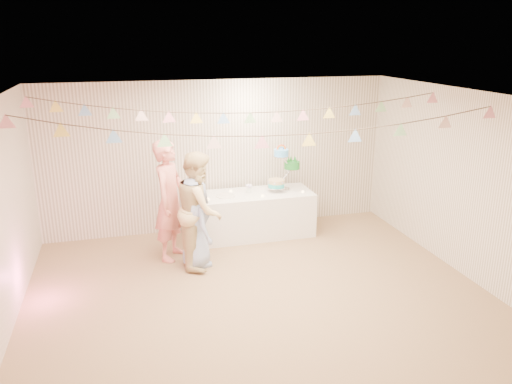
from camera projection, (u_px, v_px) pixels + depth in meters
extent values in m
plane|color=#846547|center=(257.00, 292.00, 6.69)|extent=(6.00, 6.00, 0.00)
plane|color=silver|center=(258.00, 96.00, 5.91)|extent=(6.00, 6.00, 0.00)
plane|color=silver|center=(219.00, 156.00, 8.60)|extent=(6.00, 6.00, 0.00)
plane|color=silver|center=(340.00, 295.00, 4.00)|extent=(6.00, 6.00, 0.00)
plane|color=silver|center=(461.00, 183.00, 7.05)|extent=(5.00, 5.00, 0.00)
cube|color=white|center=(253.00, 214.00, 8.51)|extent=(2.00, 0.80, 0.75)
cylinder|color=white|center=(226.00, 196.00, 8.23)|extent=(0.32, 0.32, 0.02)
imported|color=#E07F75|center=(170.00, 200.00, 7.48)|extent=(0.72, 0.80, 1.85)
imported|color=#DCC187|center=(199.00, 209.00, 7.28)|extent=(0.81, 0.95, 1.73)
imported|color=#96A8D5|center=(196.00, 222.00, 7.28)|extent=(0.59, 0.76, 1.37)
cylinder|color=#FFD88C|center=(208.00, 199.00, 8.06)|extent=(0.04, 0.04, 0.03)
cylinder|color=#FFD88C|center=(231.00, 191.00, 8.48)|extent=(0.04, 0.04, 0.03)
cylinder|color=#FFD88C|center=(263.00, 196.00, 8.22)|extent=(0.04, 0.04, 0.03)
cylinder|color=#FFD88C|center=(269.00, 187.00, 8.69)|extent=(0.04, 0.04, 0.03)
cylinder|color=#FFD88C|center=(303.00, 192.00, 8.44)|extent=(0.04, 0.04, 0.03)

